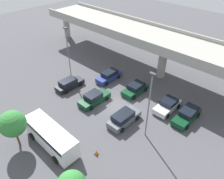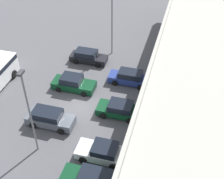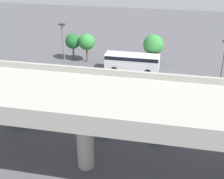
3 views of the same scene
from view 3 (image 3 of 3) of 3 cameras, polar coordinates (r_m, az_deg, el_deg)
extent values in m
plane|color=#4C4C51|center=(36.06, 0.16, -2.75)|extent=(111.82, 111.82, 0.00)
cube|color=#9E9B93|center=(23.66, -5.29, -1.75)|extent=(52.18, 7.97, 0.90)
cube|color=#9E9B93|center=(26.69, -2.98, 3.36)|extent=(52.18, 0.30, 0.55)
cube|color=#9E9B93|center=(20.15, -8.52, -4.85)|extent=(52.18, 0.30, 0.55)
cylinder|color=#9E9B93|center=(25.41, -4.98, -8.55)|extent=(1.37, 1.37, 5.89)
cube|color=black|center=(36.82, 13.83, -1.99)|extent=(1.74, 4.64, 0.69)
cube|color=black|center=(36.77, 13.94, -0.84)|extent=(1.60, 2.66, 0.69)
cylinder|color=black|center=(35.71, 15.24, -3.46)|extent=(0.22, 0.66, 0.66)
cylinder|color=black|center=(35.60, 12.39, -3.21)|extent=(0.22, 0.66, 0.66)
cylinder|color=black|center=(38.25, 15.10, -1.39)|extent=(0.22, 0.66, 0.66)
cylinder|color=black|center=(38.16, 12.45, -1.15)|extent=(0.22, 0.66, 0.66)
cube|color=navy|center=(31.63, 8.64, -6.34)|extent=(1.71, 4.71, 0.77)
cube|color=black|center=(31.14, 8.71, -5.35)|extent=(1.57, 2.66, 0.67)
cylinder|color=black|center=(33.04, 7.28, -5.22)|extent=(0.22, 0.65, 0.65)
cylinder|color=black|center=(32.99, 10.32, -5.50)|extent=(0.22, 0.65, 0.65)
cylinder|color=black|center=(30.57, 6.76, -7.99)|extent=(0.22, 0.65, 0.65)
cylinder|color=black|center=(30.52, 10.07, -8.30)|extent=(0.22, 0.65, 0.65)
cube|color=#0C381E|center=(36.80, 5.12, -1.27)|extent=(1.93, 4.83, 0.76)
cube|color=black|center=(36.66, 5.21, -0.08)|extent=(1.78, 2.28, 0.73)
cylinder|color=black|center=(35.51, 6.38, -2.84)|extent=(0.22, 0.61, 0.61)
cylinder|color=black|center=(35.71, 3.23, -2.54)|extent=(0.22, 0.61, 0.61)
cylinder|color=black|center=(38.16, 6.87, -0.73)|extent=(0.22, 0.61, 0.61)
cylinder|color=black|center=(38.34, 3.93, -0.46)|extent=(0.22, 0.61, 0.61)
cube|color=#0C381E|center=(32.12, -1.06, -5.54)|extent=(1.92, 4.45, 0.69)
cube|color=black|center=(31.61, -1.15, -4.70)|extent=(1.77, 2.39, 0.63)
cylinder|color=black|center=(33.57, -2.17, -4.44)|extent=(0.22, 0.67, 0.67)
cylinder|color=black|center=(33.20, 1.14, -4.80)|extent=(0.22, 0.67, 0.67)
cylinder|color=black|center=(31.30, -3.39, -6.93)|extent=(0.22, 0.67, 0.67)
cylinder|color=black|center=(30.91, 0.16, -7.35)|extent=(0.22, 0.67, 0.67)
cube|color=#515660|center=(37.98, -3.63, -0.24)|extent=(1.87, 4.73, 0.79)
cube|color=black|center=(37.89, -3.55, 0.93)|extent=(1.72, 2.83, 0.68)
cylinder|color=black|center=(36.60, -2.77, -1.70)|extent=(0.22, 0.70, 0.70)
cylinder|color=black|center=(37.08, -5.64, -1.41)|extent=(0.22, 0.70, 0.70)
cylinder|color=black|center=(39.14, -1.70, 0.24)|extent=(0.22, 0.70, 0.70)
cylinder|color=black|center=(39.60, -4.40, 0.49)|extent=(0.22, 0.70, 0.70)
cube|color=silver|center=(33.79, -10.57, -4.26)|extent=(1.97, 4.44, 0.73)
cube|color=black|center=(33.20, -10.88, -3.54)|extent=(1.81, 2.17, 0.61)
cylinder|color=black|center=(35.35, -11.25, -3.28)|extent=(0.22, 0.70, 0.70)
cylinder|color=black|center=(34.66, -8.17, -3.64)|extent=(0.22, 0.70, 0.70)
cylinder|color=black|center=(33.20, -13.04, -5.52)|extent=(0.22, 0.70, 0.70)
cylinder|color=black|center=(32.46, -9.78, -5.97)|extent=(0.22, 0.70, 0.70)
cube|color=#0C381E|center=(34.93, -15.02, -3.72)|extent=(1.85, 4.90, 0.73)
cube|color=black|center=(34.28, -15.46, -3.08)|extent=(1.70, 2.70, 0.61)
cylinder|color=black|center=(36.61, -15.30, -2.70)|extent=(0.22, 0.66, 0.66)
cylinder|color=black|center=(35.83, -12.58, -3.03)|extent=(0.22, 0.66, 0.66)
cylinder|color=black|center=(34.31, -17.50, -5.05)|extent=(0.22, 0.66, 0.66)
cylinder|color=black|center=(33.48, -14.64, -5.47)|extent=(0.22, 0.66, 0.66)
cube|color=white|center=(44.62, 3.69, 4.98)|extent=(7.67, 2.23, 2.29)
cube|color=black|center=(44.34, 3.72, 5.97)|extent=(7.52, 2.28, 0.50)
cylinder|color=black|center=(44.30, 0.39, 3.58)|extent=(0.95, 0.29, 0.95)
cylinder|color=black|center=(46.37, 0.95, 4.62)|extent=(0.95, 0.29, 0.95)
cylinder|color=black|center=(43.67, 6.52, 3.07)|extent=(0.95, 0.29, 0.95)
cylinder|color=black|center=(45.77, 6.82, 4.15)|extent=(0.95, 0.29, 0.95)
cylinder|color=slate|center=(33.50, 19.14, 1.33)|extent=(0.16, 0.16, 8.33)
cylinder|color=slate|center=(37.37, -8.69, 5.19)|extent=(0.16, 0.16, 8.53)
cube|color=#333338|center=(36.09, -9.16, 11.69)|extent=(0.70, 0.35, 0.20)
cylinder|color=brown|center=(46.94, 7.40, 5.44)|extent=(0.24, 0.24, 2.13)
sphere|color=#337F38|center=(46.19, 7.57, 8.14)|extent=(2.95, 2.95, 2.95)
cylinder|color=brown|center=(48.62, -4.59, 6.29)|extent=(0.24, 0.24, 2.11)
sphere|color=#337F38|center=(47.96, -4.68, 8.68)|extent=(2.50, 2.50, 2.50)
cylinder|color=brown|center=(49.50, -7.05, 6.51)|extent=(0.24, 0.24, 2.06)
sphere|color=#1E5B28|center=(48.88, -7.18, 8.75)|extent=(2.33, 2.33, 2.33)
cube|color=black|center=(43.69, -2.97, 2.57)|extent=(0.44, 0.44, 0.04)
cone|color=#EA590F|center=(43.57, -2.98, 2.97)|extent=(0.40, 0.40, 0.70)
camera|label=1|loc=(53.83, -14.50, 27.85)|focal=35.00mm
camera|label=2|loc=(36.12, -47.48, 26.56)|focal=50.00mm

